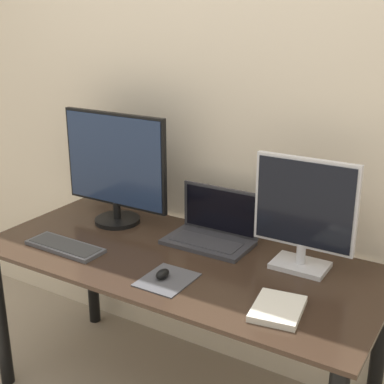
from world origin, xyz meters
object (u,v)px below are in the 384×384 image
object	(u,v)px
monitor_right	(304,213)
keyboard	(65,246)
mouse	(163,274)
monitor_left	(115,167)
laptop	(213,229)
book	(278,309)

from	to	relation	value
monitor_right	keyboard	bearing A→B (deg)	-159.02
monitor_right	mouse	xyz separation A→B (m)	(-0.41, -0.36, -0.21)
monitor_left	monitor_right	distance (m)	0.92
laptop	mouse	world-z (taller)	laptop
monitor_right	book	distance (m)	0.42
laptop	mouse	size ratio (longest dim) A/B	5.53
mouse	monitor_right	bearing A→B (deg)	41.69
monitor_right	mouse	distance (m)	0.59
mouse	book	xyz separation A→B (m)	(0.46, 0.01, -0.01)
monitor_left	keyboard	size ratio (longest dim) A/B	1.56
monitor_right	mouse	world-z (taller)	monitor_right
mouse	book	size ratio (longest dim) A/B	0.30
keyboard	book	bearing A→B (deg)	0.08
monitor_right	keyboard	size ratio (longest dim) A/B	1.25
monitor_left	keyboard	world-z (taller)	monitor_left
monitor_left	mouse	xyz separation A→B (m)	(0.51, -0.36, -0.25)
keyboard	mouse	world-z (taller)	mouse
book	keyboard	bearing A→B (deg)	-179.92
keyboard	book	xyz separation A→B (m)	(0.97, 0.00, 0.00)
monitor_left	book	bearing A→B (deg)	-19.93
keyboard	mouse	size ratio (longest dim) A/B	5.32
laptop	mouse	bearing A→B (deg)	-88.45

